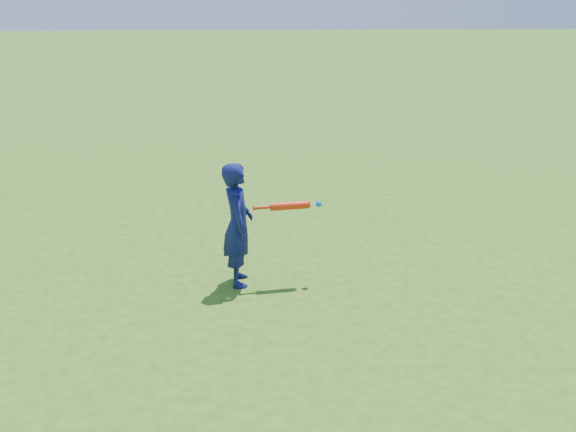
% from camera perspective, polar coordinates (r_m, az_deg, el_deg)
% --- Properties ---
extents(ground, '(80.00, 80.00, 0.00)m').
position_cam_1_polar(ground, '(6.85, 0.93, -4.49)').
color(ground, '#315F16').
rests_on(ground, ground).
extents(child, '(0.32, 0.47, 1.24)m').
position_cam_1_polar(child, '(6.27, -4.48, -0.77)').
color(child, '#10164D').
rests_on(child, ground).
extents(bat_swing, '(0.68, 0.14, 0.08)m').
position_cam_1_polar(bat_swing, '(6.25, 0.35, 0.92)').
color(bat_swing, red).
rests_on(bat_swing, ground).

